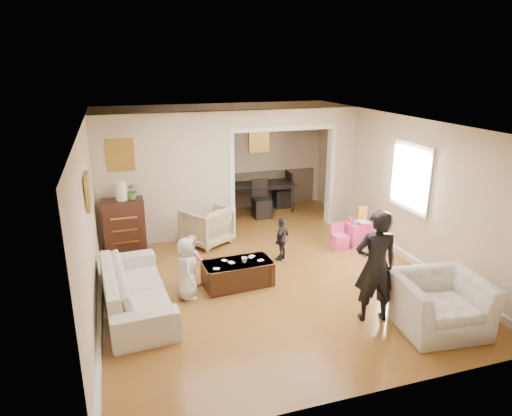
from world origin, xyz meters
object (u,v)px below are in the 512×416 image
object	(u,v)px
play_table	(358,233)
adult_person	(376,266)
coffee_cup	(244,260)
cyan_cup	(356,222)
child_kneel_b	(192,260)
child_toddler	(282,239)
sofa	(136,288)
table_lamp	(121,191)
child_kneel_a	(187,268)
armchair_front	(439,304)
coffee_table	(238,274)
dining_table	(254,196)
dresser	(125,226)
armchair_back	(207,226)

from	to	relation	value
play_table	adult_person	bearing A→B (deg)	-115.59
coffee_cup	cyan_cup	size ratio (longest dim) A/B	1.19
coffee_cup	child_kneel_b	world-z (taller)	child_kneel_b
child_toddler	coffee_cup	bearing A→B (deg)	-5.02
sofa	table_lamp	world-z (taller)	table_lamp
child_kneel_a	child_toddler	bearing A→B (deg)	-59.77
sofa	coffee_cup	bearing A→B (deg)	-86.99
play_table	adult_person	world-z (taller)	adult_person
adult_person	play_table	bearing A→B (deg)	-104.20
sofa	child_toddler	xyz separation A→B (m)	(2.68, 1.01, 0.08)
table_lamp	child_kneel_a	distance (m)	2.42
armchair_front	coffee_table	distance (m)	3.08
sofa	dining_table	distance (m)	5.11
cyan_cup	child_toddler	world-z (taller)	child_toddler
play_table	sofa	bearing A→B (deg)	-164.19
dresser	play_table	distance (m)	4.59
cyan_cup	child_kneel_b	size ratio (longest dim) A/B	0.09
play_table	armchair_front	bearing A→B (deg)	-99.21
armchair_back	child_toddler	size ratio (longest dim) A/B	1.00
sofa	table_lamp	distance (m)	2.42
sofa	child_kneel_b	distance (m)	1.09
armchair_back	dining_table	world-z (taller)	armchair_back
play_table	child_kneel_a	bearing A→B (deg)	-162.51
dresser	coffee_table	xyz separation A→B (m)	(1.69, -1.99, -0.32)
armchair_back	child_kneel_b	size ratio (longest dim) A/B	0.98
armchair_back	table_lamp	xyz separation A→B (m)	(-1.58, 0.05, 0.86)
coffee_table	adult_person	size ratio (longest dim) A/B	0.67
armchair_back	child_kneel_b	distance (m)	1.75
armchair_back	child_kneel_b	bearing A→B (deg)	38.41
table_lamp	coffee_table	size ratio (longest dim) A/B	0.33
armchair_back	coffee_cup	bearing A→B (deg)	64.18
armchair_back	play_table	xyz separation A→B (m)	(2.89, -0.95, -0.15)
adult_person	child_kneel_b	world-z (taller)	adult_person
coffee_table	coffee_cup	world-z (taller)	coffee_cup
coffee_cup	child_kneel_b	xyz separation A→B (m)	(-0.80, 0.35, -0.03)
adult_person	child_toddler	bearing A→B (deg)	-66.27
table_lamp	child_kneel_b	distance (m)	2.12
cyan_cup	child_toddler	distance (m)	1.65
sofa	dresser	xyz separation A→B (m)	(-0.06, 2.24, 0.20)
armchair_front	table_lamp	bearing A→B (deg)	141.09
armchair_back	cyan_cup	world-z (taller)	armchair_back
child_kneel_a	child_kneel_b	xyz separation A→B (m)	(0.15, 0.45, -0.07)
coffee_table	child_toddler	bearing A→B (deg)	35.54
child_toddler	dresser	bearing A→B (deg)	-69.41
armchair_front	child_toddler	xyz separation A→B (m)	(-1.24, 2.80, 0.04)
child_kneel_b	table_lamp	bearing A→B (deg)	5.36
coffee_cup	child_kneel_a	size ratio (longest dim) A/B	0.10
dresser	table_lamp	bearing A→B (deg)	0.00
table_lamp	dining_table	size ratio (longest dim) A/B	0.18
coffee_table	child_kneel_a	world-z (taller)	child_kneel_a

